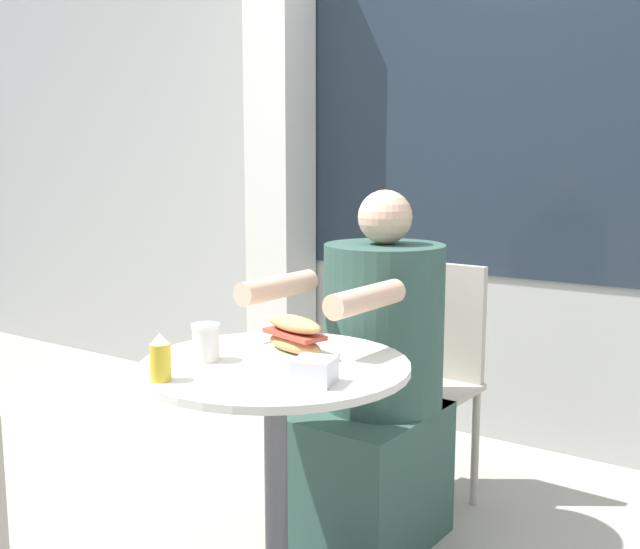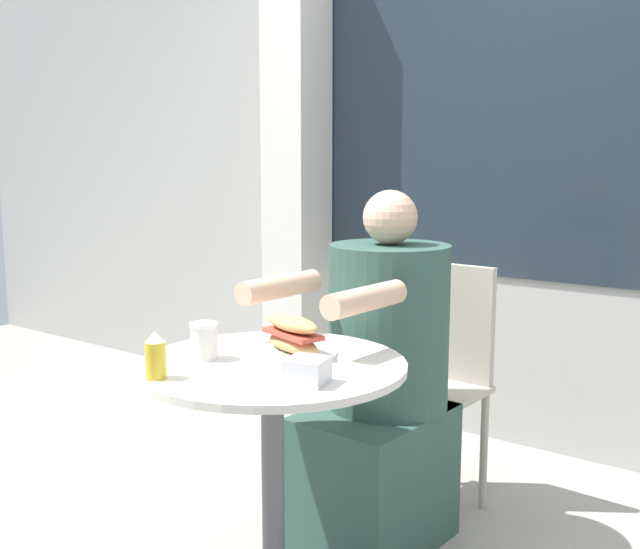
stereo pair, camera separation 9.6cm
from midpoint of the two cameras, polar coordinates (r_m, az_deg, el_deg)
storefront_wall at (r=3.31m, az=13.56°, el=11.33°), size 8.00×0.09×2.80m
lattice_pillar at (r=3.68m, az=-3.79°, el=8.16°), size 0.25×0.25×2.40m
cafe_table at (r=1.98m, az=-4.82°, el=-12.17°), size 0.69×0.69×0.73m
diner_chair at (r=2.71m, az=7.11°, el=-6.62°), size 0.39×0.39×0.87m
seated_diner at (r=2.43m, az=3.16°, el=-9.17°), size 0.40×0.70×1.15m
sandwich_on_plate at (r=1.97m, az=-3.25°, el=-4.93°), size 0.23×0.23×0.11m
drink_cup at (r=1.95m, az=-10.09°, el=-5.11°), size 0.07×0.07×0.10m
napkin_box at (r=1.73m, az=-2.03°, el=-7.37°), size 0.11×0.11×0.06m
condiment_bottle at (r=1.80m, az=-13.58°, el=-6.20°), size 0.05×0.05×0.11m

